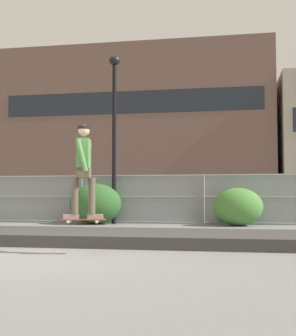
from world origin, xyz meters
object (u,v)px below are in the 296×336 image
(skater, at_px, (84,165))
(shrub_center, at_px, (95,204))
(parked_car_near, at_px, (28,200))
(skateboard, at_px, (83,220))
(street_lamp, at_px, (114,118))
(shrub_right, at_px, (238,207))
(parked_car_mid, at_px, (168,200))

(skater, bearing_deg, shrub_center, 105.11)
(parked_car_near, bearing_deg, skateboard, -61.18)
(parked_car_near, bearing_deg, shrub_center, -40.46)
(parked_car_near, bearing_deg, skater, -61.18)
(street_lamp, height_order, shrub_right, street_lamp)
(shrub_right, bearing_deg, street_lamp, 175.78)
(shrub_center, bearing_deg, parked_car_near, 139.54)
(street_lamp, xyz_separation_m, shrub_center, (-0.64, -0.25, -3.26))
(street_lamp, bearing_deg, shrub_center, -159.02)
(skateboard, height_order, shrub_center, shrub_center)
(shrub_center, distance_m, shrub_right, 5.21)
(parked_car_mid, bearing_deg, skateboard, -89.89)
(skater, height_order, shrub_center, skater)
(skateboard, xyz_separation_m, skater, (0.00, 0.00, 1.00))
(street_lamp, relative_size, parked_car_mid, 1.43)
(parked_car_mid, bearing_deg, street_lamp, -113.23)
(skater, height_order, parked_car_mid, skater)
(skateboard, xyz_separation_m, parked_car_mid, (-0.02, 12.24, 0.20))
(skater, relative_size, shrub_right, 1.01)
(skateboard, bearing_deg, parked_car_near, 118.82)
(skater, distance_m, shrub_center, 8.66)
(parked_car_near, distance_m, shrub_right, 10.34)
(parked_car_near, xyz_separation_m, shrub_right, (9.60, -3.83, -0.17))
(street_lamp, bearing_deg, parked_car_near, 145.21)
(parked_car_near, height_order, shrub_right, parked_car_near)
(skateboard, distance_m, parked_car_mid, 12.24)
(skateboard, relative_size, parked_car_mid, 0.18)
(shrub_center, relative_size, shrub_right, 1.13)
(skater, distance_m, shrub_right, 8.80)
(skateboard, relative_size, skater, 0.47)
(parked_car_near, relative_size, shrub_right, 2.61)
(skateboard, height_order, shrub_right, shrub_right)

